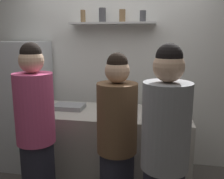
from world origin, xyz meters
TOP-DOWN VIEW (x-y plane):
  - back_wall_assembly at (-0.00, 1.25)m, footprint 4.80×0.32m
  - refrigerator at (-1.22, 0.85)m, footprint 0.65×0.68m
  - counter at (0.07, 0.50)m, footprint 1.67×0.71m
  - baking_pan at (-0.43, 0.53)m, footprint 0.34×0.24m
  - utensil_holder at (0.80, 0.35)m, footprint 0.12×0.12m
  - wine_bottle_dark_glass at (0.58, 0.27)m, footprint 0.08×0.08m
  - wine_bottle_pale_glass at (0.58, 0.79)m, footprint 0.08×0.08m
  - wine_bottle_amber_glass at (0.26, 0.64)m, footprint 0.07×0.07m
  - water_bottle_plastic at (-0.02, 0.56)m, footprint 0.08×0.08m
  - person_pink_top at (-0.50, -0.15)m, footprint 0.34×0.34m
  - person_brown_jacket at (0.23, -0.13)m, footprint 0.34×0.34m
  - person_grey_hoodie at (0.62, -0.41)m, footprint 0.34×0.34m

SIDE VIEW (x-z plane):
  - counter at x=0.07m, z-range 0.00..0.90m
  - person_brown_jacket at x=0.23m, z-range -0.01..1.57m
  - person_pink_top at x=-0.50m, z-range -0.01..1.66m
  - refrigerator at x=-1.22m, z-range 0.00..1.65m
  - person_grey_hoodie at x=0.62m, z-range -0.01..1.66m
  - baking_pan at x=-0.43m, z-range 0.90..0.95m
  - utensil_holder at x=0.80m, z-range 0.85..1.06m
  - water_bottle_plastic at x=-0.02m, z-range 0.89..1.12m
  - wine_bottle_amber_glass at x=0.26m, z-range 0.87..1.18m
  - wine_bottle_dark_glass at x=0.58m, z-range 0.87..1.18m
  - wine_bottle_pale_glass at x=0.58m, z-range 0.86..1.19m
  - back_wall_assembly at x=0.00m, z-range 0.00..2.60m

